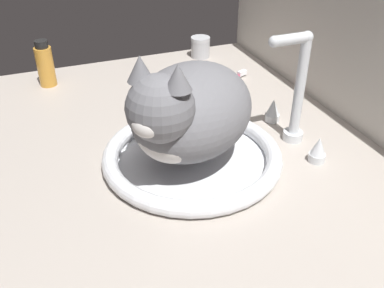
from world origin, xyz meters
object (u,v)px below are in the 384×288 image
Objects in this scene: metal_jar at (200,47)px; toothbrush at (225,81)px; amber_bottle at (45,65)px; sink_basin at (192,156)px; cat at (187,111)px; faucet at (295,101)px.

toothbrush is at bearing -3.29° from metal_jar.
amber_bottle is at bearing -85.07° from metal_jar.
sink_basin reaches higher than toothbrush.
cat is 2.91× the size of amber_bottle.
metal_jar reaches higher than toothbrush.
faucet is at bearing 90.00° from sink_basin.
metal_jar is at bearing 179.57° from faucet.
metal_jar is at bearing 176.71° from toothbrush.
toothbrush is (-30.71, 22.11, -11.06)cm from cat.
faucet is at bearing 92.93° from cat.
faucet is 1.94× the size of amber_bottle.
amber_bottle is at bearing -154.55° from sink_basin.
cat reaches higher than sink_basin.
sink_basin is 22.71cm from faucet.
sink_basin is at bearing -90.00° from faucet.
sink_basin is 0.99× the size of cat.
cat is at bearing -35.75° from toothbrush.
faucet reaches higher than amber_bottle.
metal_jar is at bearing 155.15° from cat.
cat reaches higher than toothbrush.
sink_basin is 53.63cm from metal_jar.
sink_basin is 10.50cm from cat.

